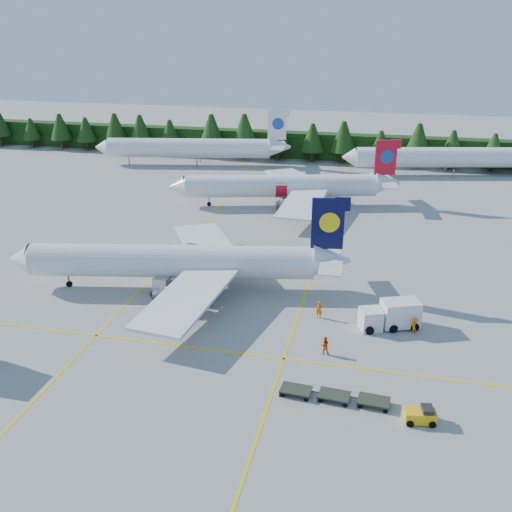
% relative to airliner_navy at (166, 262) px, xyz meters
% --- Properties ---
extents(ground, '(320.00, 320.00, 0.00)m').
position_rel_airliner_navy_xyz_m(ground, '(10.80, -6.52, -3.54)').
color(ground, '#9B9C97').
rests_on(ground, ground).
extents(taxi_stripe_a, '(0.25, 120.00, 0.01)m').
position_rel_airliner_navy_xyz_m(taxi_stripe_a, '(-3.20, 13.48, -3.53)').
color(taxi_stripe_a, yellow).
rests_on(taxi_stripe_a, ground).
extents(taxi_stripe_b, '(0.25, 120.00, 0.01)m').
position_rel_airliner_navy_xyz_m(taxi_stripe_b, '(16.80, 13.48, -3.53)').
color(taxi_stripe_b, yellow).
rests_on(taxi_stripe_b, ground).
extents(taxi_stripe_cross, '(80.00, 0.25, 0.01)m').
position_rel_airliner_navy_xyz_m(taxi_stripe_cross, '(10.80, -12.52, -3.53)').
color(taxi_stripe_cross, yellow).
rests_on(taxi_stripe_cross, ground).
extents(treeline_hedge, '(220.00, 4.00, 6.00)m').
position_rel_airliner_navy_xyz_m(treeline_hedge, '(10.80, 75.48, -0.54)').
color(treeline_hedge, black).
rests_on(treeline_hedge, ground).
extents(airliner_navy, '(40.09, 32.68, 11.76)m').
position_rel_airliner_navy_xyz_m(airliner_navy, '(0.00, 0.00, 0.00)').
color(airliner_navy, white).
rests_on(airliner_navy, ground).
extents(airliner_red, '(38.92, 31.62, 11.54)m').
position_rel_airliner_navy_xyz_m(airliner_red, '(6.59, 36.50, -0.07)').
color(airliner_red, white).
rests_on(airliner_red, ground).
extents(airliner_far_left, '(42.96, 11.52, 12.59)m').
position_rel_airliner_navy_xyz_m(airliner_far_left, '(-19.94, 61.98, 0.41)').
color(airliner_far_left, white).
rests_on(airliner_far_left, ground).
extents(airliner_far_right, '(41.91, 12.47, 12.34)m').
position_rel_airliner_navy_xyz_m(airliner_far_right, '(35.13, 65.23, 0.33)').
color(airliner_far_right, white).
rests_on(airliner_far_right, ground).
extents(airstairs, '(4.82, 6.54, 3.90)m').
position_rel_airliner_navy_xyz_m(airstairs, '(0.30, 1.65, -2.69)').
color(airstairs, white).
rests_on(airstairs, ground).
extents(service_truck, '(6.70, 4.43, 3.04)m').
position_rel_airliner_navy_xyz_m(service_truck, '(26.71, -3.85, -2.03)').
color(service_truck, silver).
rests_on(service_truck, ground).
extents(baggage_tug, '(2.73, 1.78, 1.35)m').
position_rel_airliner_navy_xyz_m(baggage_tug, '(29.46, -19.26, -2.87)').
color(baggage_tug, '#FBB20D').
rests_on(baggage_tug, ground).
extents(dolly_train, '(9.58, 1.96, 0.16)m').
position_rel_airliner_navy_xyz_m(dolly_train, '(22.26, -17.90, -3.03)').
color(dolly_train, '#2E3225').
rests_on(dolly_train, ground).
extents(uld_pair, '(5.76, 2.74, 1.93)m').
position_rel_airliner_navy_xyz_m(uld_pair, '(1.61, -2.26, -2.23)').
color(uld_pair, '#2E3225').
rests_on(uld_pair, ground).
extents(crew_a, '(0.73, 0.49, 1.98)m').
position_rel_airliner_navy_xyz_m(crew_a, '(19.11, -3.43, -2.54)').
color(crew_a, '#E35304').
rests_on(crew_a, ground).
extents(crew_b, '(1.06, 0.92, 1.88)m').
position_rel_airliner_navy_xyz_m(crew_b, '(20.56, -10.66, -2.60)').
color(crew_b, '#E14304').
rests_on(crew_b, ground).
extents(crew_c, '(0.58, 0.79, 1.78)m').
position_rel_airliner_navy_xyz_m(crew_c, '(29.33, -4.58, -2.65)').
color(crew_c, orange).
rests_on(crew_c, ground).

